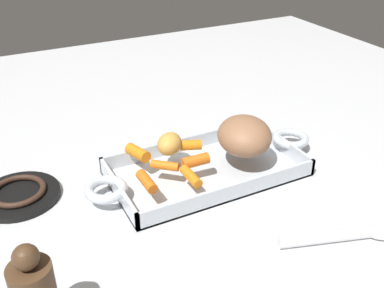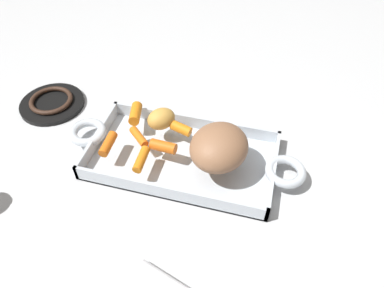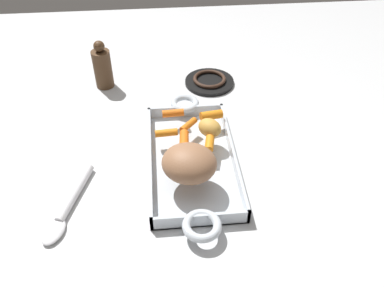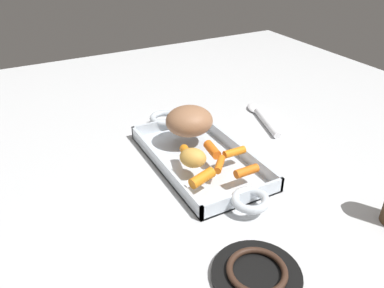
{
  "view_description": "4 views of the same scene",
  "coord_description": "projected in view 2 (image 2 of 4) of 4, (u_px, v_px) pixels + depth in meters",
  "views": [
    {
      "loc": [
        -0.37,
        -0.67,
        0.51
      ],
      "look_at": [
        -0.03,
        0.01,
        0.07
      ],
      "focal_mm": 42.17,
      "sensor_mm": 36.0,
      "label": 1
    },
    {
      "loc": [
        0.15,
        -0.47,
        0.57
      ],
      "look_at": [
        0.03,
        -0.02,
        0.07
      ],
      "focal_mm": 33.94,
      "sensor_mm": 36.0,
      "label": 2
    },
    {
      "loc": [
        0.68,
        -0.06,
        0.65
      ],
      "look_at": [
        0.01,
        -0.0,
        0.07
      ],
      "focal_mm": 36.44,
      "sensor_mm": 36.0,
      "label": 3
    },
    {
      "loc": [
        -0.69,
        0.39,
        0.51
      ],
      "look_at": [
        0.0,
        0.02,
        0.05
      ],
      "focal_mm": 35.94,
      "sensor_mm": 36.0,
      "label": 4
    }
  ],
  "objects": [
    {
      "name": "baby_carrot_center_right",
      "position": [
        135.0,
        113.0,
        0.78
      ],
      "size": [
        0.04,
        0.06,
        0.03
      ],
      "primitive_type": "cylinder",
      "rotation": [
        1.49,
        0.0,
        0.25
      ],
      "color": "orange",
      "rests_on": "roasting_dish"
    },
    {
      "name": "baby_carrot_southeast",
      "position": [
        108.0,
        144.0,
        0.72
      ],
      "size": [
        0.02,
        0.06,
        0.02
      ],
      "primitive_type": "cylinder",
      "rotation": [
        1.59,
        0.0,
        0.03
      ],
      "color": "orange",
      "rests_on": "roasting_dish"
    },
    {
      "name": "baby_carrot_northwest",
      "position": [
        139.0,
        136.0,
        0.74
      ],
      "size": [
        0.05,
        0.05,
        0.02
      ],
      "primitive_type": "cylinder",
      "rotation": [
        1.58,
        0.0,
        3.98
      ],
      "color": "orange",
      "rests_on": "roasting_dish"
    },
    {
      "name": "stove_burner_rear",
      "position": [
        52.0,
        103.0,
        0.87
      ],
      "size": [
        0.15,
        0.15,
        0.02
      ],
      "color": "black",
      "rests_on": "ground_plane"
    },
    {
      "name": "pork_roast",
      "position": [
        219.0,
        147.0,
        0.68
      ],
      "size": [
        0.14,
        0.15,
        0.07
      ],
      "primitive_type": "ellipsoid",
      "rotation": [
        0.0,
        0.0,
        1.25
      ],
      "color": "#946647",
      "rests_on": "roasting_dish"
    },
    {
      "name": "ground_plane",
      "position": [
        182.0,
        160.0,
        0.76
      ],
      "size": [
        1.92,
        1.92,
        0.0
      ],
      "primitive_type": "plane",
      "color": "silver"
    },
    {
      "name": "baby_carrot_southwest",
      "position": [
        163.0,
        146.0,
        0.72
      ],
      "size": [
        0.06,
        0.03,
        0.02
      ],
      "primitive_type": "cylinder",
      "rotation": [
        1.52,
        0.0,
        1.48
      ],
      "color": "orange",
      "rests_on": "roasting_dish"
    },
    {
      "name": "baby_carrot_short",
      "position": [
        141.0,
        159.0,
        0.7
      ],
      "size": [
        0.02,
        0.06,
        0.02
      ],
      "primitive_type": "cylinder",
      "rotation": [
        1.6,
        0.0,
        0.03
      ],
      "color": "orange",
      "rests_on": "roasting_dish"
    },
    {
      "name": "potato_near_roast",
      "position": [
        161.0,
        119.0,
        0.76
      ],
      "size": [
        0.08,
        0.08,
        0.04
      ],
      "primitive_type": "ellipsoid",
      "rotation": [
        0.0,
        0.0,
        0.8
      ],
      "color": "gold",
      "rests_on": "roasting_dish"
    },
    {
      "name": "roasting_dish",
      "position": [
        182.0,
        156.0,
        0.75
      ],
      "size": [
        0.5,
        0.21,
        0.04
      ],
      "color": "silver",
      "rests_on": "ground_plane"
    },
    {
      "name": "baby_carrot_northeast",
      "position": [
        181.0,
        128.0,
        0.75
      ],
      "size": [
        0.05,
        0.03,
        0.03
      ],
      "primitive_type": "cylinder",
      "rotation": [
        1.47,
        0.0,
        4.49
      ],
      "color": "orange",
      "rests_on": "roasting_dish"
    }
  ]
}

